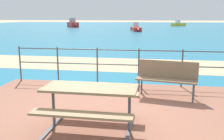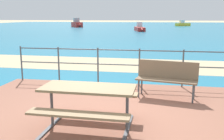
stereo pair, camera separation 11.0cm
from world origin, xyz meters
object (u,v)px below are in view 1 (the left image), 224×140
(park_bench, at_px, (167,76))
(boat_near, at_px, (179,24))
(boat_mid, at_px, (136,28))
(picnic_table, at_px, (90,97))
(boat_far, at_px, (73,24))

(park_bench, height_order, boat_near, boat_near)
(boat_mid, bearing_deg, park_bench, -6.90)
(picnic_table, xyz_separation_m, park_bench, (1.38, 2.06, -0.05))
(park_bench, height_order, boat_mid, boat_mid)
(boat_near, relative_size, boat_far, 1.01)
(picnic_table, bearing_deg, boat_mid, 93.38)
(picnic_table, relative_size, park_bench, 1.09)
(boat_near, xyz_separation_m, boat_far, (-19.62, -9.50, 0.17))
(boat_mid, distance_m, boat_far, 16.01)
(picnic_table, height_order, boat_far, boat_far)
(boat_far, bearing_deg, park_bench, -14.80)
(park_bench, bearing_deg, boat_near, 95.77)
(park_bench, relative_size, boat_mid, 0.31)
(picnic_table, bearing_deg, boat_far, 108.52)
(boat_near, relative_size, boat_mid, 0.75)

